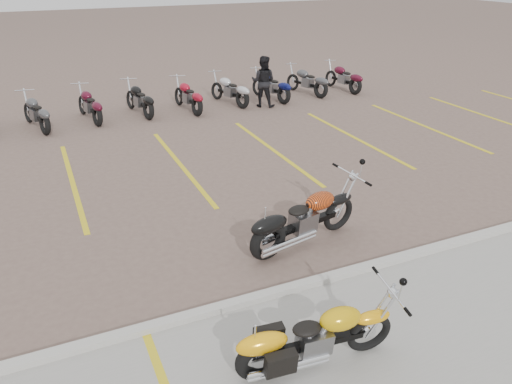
% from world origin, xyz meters
% --- Properties ---
extents(ground, '(100.00, 100.00, 0.00)m').
position_xyz_m(ground, '(0.00, 0.00, 0.00)').
color(ground, '#6F5A4F').
rests_on(ground, ground).
extents(curb, '(60.00, 0.18, 0.12)m').
position_xyz_m(curb, '(0.00, -2.00, 0.06)').
color(curb, '#ADAAA3').
rests_on(curb, ground).
extents(parking_stripes, '(38.00, 5.50, 0.01)m').
position_xyz_m(parking_stripes, '(0.00, 4.00, 0.00)').
color(parking_stripes, gold).
rests_on(parking_stripes, ground).
extents(yellow_cruiser, '(2.21, 0.40, 0.91)m').
position_xyz_m(yellow_cruiser, '(-0.43, -3.52, 0.45)').
color(yellow_cruiser, black).
rests_on(yellow_cruiser, ground).
extents(flame_cruiser, '(2.45, 0.66, 1.02)m').
position_xyz_m(flame_cruiser, '(0.93, -0.77, 0.50)').
color(flame_cruiser, black).
rests_on(flame_cruiser, ground).
extents(person_b, '(1.11, 1.08, 1.80)m').
position_xyz_m(person_b, '(4.36, 8.27, 0.90)').
color(person_b, black).
rests_on(person_b, ground).
extents(bg_bike_row, '(19.13, 2.08, 1.10)m').
position_xyz_m(bg_bike_row, '(-0.80, 9.06, 0.55)').
color(bg_bike_row, black).
rests_on(bg_bike_row, ground).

